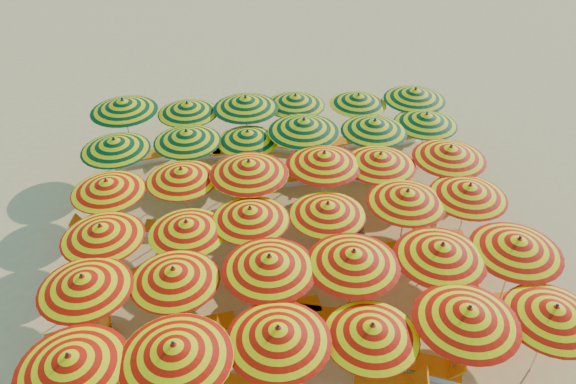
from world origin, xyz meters
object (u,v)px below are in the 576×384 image
Objects in this scene: umbrella_35 at (415,94)px; lounger_23 at (148,157)px; lounger_11 at (136,277)px; lounger_14 at (381,252)px; umbrella_19 at (181,174)px; umbrella_28 at (374,126)px; umbrella_2 at (278,334)px; umbrella_17 at (469,191)px; umbrella_22 at (380,159)px; lounger_6 at (202,328)px; umbrella_25 at (187,136)px; umbrella_1 at (175,351)px; umbrella_14 at (250,214)px; umbrella_7 at (174,275)px; lounger_15 at (437,240)px; umbrella_23 at (450,152)px; lounger_7 at (288,310)px; lounger_18 at (427,207)px; lounger_21 at (289,179)px; lounger_20 at (179,182)px; lounger_24 at (208,152)px; umbrella_10 at (442,251)px; umbrella_13 at (187,227)px; umbrella_33 at (295,100)px; lounger_26 at (280,145)px; umbrella_15 at (328,209)px; umbrella_5 at (554,313)px; umbrella_32 at (246,103)px; umbrella_34 at (358,99)px; lounger_8 at (330,318)px; umbrella_8 at (269,263)px; beachgoer_b at (357,242)px; umbrella_29 at (426,119)px; lounger_10 at (480,304)px; lounger_28 at (395,139)px; umbrella_21 at (324,159)px; umbrella_4 at (468,315)px; umbrella_24 at (115,144)px; lounger_27 at (343,142)px; lounger_4 at (429,367)px; umbrella_3 at (372,331)px; umbrella_9 at (353,258)px; umbrella_12 at (101,232)px; lounger_9 at (452,309)px; lounger_5 at (81,335)px; lounger_25 at (235,150)px; umbrella_26 at (248,136)px; umbrella_30 at (123,105)px; umbrella_18 at (107,186)px; lounger_19 at (111,192)px; umbrella_27 at (304,125)px; lounger_16 at (100,232)px; lounger_22 at (356,174)px.

umbrella_35 reaches higher than lounger_23.
lounger_14 is at bearing -14.05° from lounger_11.
umbrella_28 reaches higher than umbrella_19.
umbrella_2 reaches higher than umbrella_17.
umbrella_22 is 0.89× the size of umbrella_28.
umbrella_19 is 4.85m from lounger_6.
umbrella_25 is 0.92× the size of umbrella_28.
umbrella_1 reaches higher than umbrella_14.
lounger_15 is at bearing 16.85° from umbrella_7.
lounger_7 is (-5.79, -4.02, -2.06)m from umbrella_23.
lounger_18 is 1.02× the size of lounger_21.
lounger_24 is (1.11, 1.80, 0.00)m from lounger_20.
umbrella_10 reaches higher than umbrella_22.
umbrella_13 is 1.08× the size of umbrella_25.
umbrella_33 reaches higher than lounger_26.
umbrella_2 is at bearing -114.23° from umbrella_15.
umbrella_5 is 0.79× the size of umbrella_32.
umbrella_34 is 1.42× the size of lounger_8.
umbrella_23 is at bearing -158.00° from lounger_6.
lounger_8 is at bearing -6.85° from umbrella_8.
umbrella_2 reaches higher than lounger_24.
umbrella_29 is at bearing 170.22° from beachgoer_b.
umbrella_14 is (1.77, 0.24, 0.08)m from umbrella_13.
lounger_10 is (7.91, -6.79, -1.99)m from umbrella_25.
lounger_28 is at bearing 91.66° from umbrella_5.
umbrella_21 is 7.59m from lounger_23.
umbrella_24 is (-8.67, 8.59, -0.13)m from umbrella_4.
lounger_7 is 0.97× the size of lounger_27.
lounger_14 is at bearing 115.80° from lounger_4.
umbrella_3 reaches higher than lounger_15.
umbrella_29 is (8.58, 9.00, -0.18)m from umbrella_1.
umbrella_21 is (0.10, 4.49, 0.00)m from umbrella_9.
umbrella_32 is at bearing 118.15° from umbrella_21.
umbrella_12 is at bearing -88.49° from umbrella_24.
umbrella_33 reaches higher than lounger_9.
lounger_5 is 1.00× the size of lounger_27.
umbrella_19 reaches higher than lounger_25.
umbrella_33 is 0.94× the size of umbrella_35.
umbrella_26 reaches higher than lounger_18.
umbrella_35 is at bearing -2.13° from umbrella_30.
umbrella_33 reaches higher than umbrella_18.
umbrella_35 is at bearing 17.74° from lounger_19.
lounger_20 is (-0.74, 6.77, 0.00)m from lounger_6.
umbrella_27 reaches higher than umbrella_15.
umbrella_25 reaches higher than lounger_16.
lounger_9 is at bearing -58.57° from lounger_22.
lounger_6 and lounger_11 have the same top height.
umbrella_35 is 9.03m from lounger_9.
lounger_6 is at bearing 179.08° from umbrella_9.
umbrella_29 is 1.59× the size of lounger_28.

